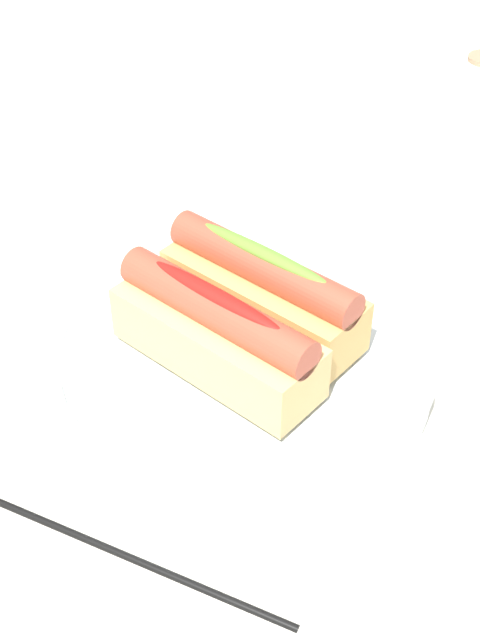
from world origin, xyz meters
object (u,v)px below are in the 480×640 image
at_px(hotdog_front, 216,333).
at_px(chopstick_near, 124,553).
at_px(paper_towel_roll, 472,131).
at_px(serving_bowl, 240,358).
at_px(hotdog_back, 262,290).

height_order(hotdog_front, chopstick_near, hotdog_front).
distance_m(hotdog_front, paper_towel_roll, 0.35).
bearing_deg(serving_bowl, chopstick_near, -83.09).
relative_size(hotdog_front, chopstick_near, 0.71).
distance_m(hotdog_front, hotdog_back, 0.06).
bearing_deg(chopstick_near, paper_towel_roll, 80.67).
relative_size(hotdog_back, chopstick_near, 0.71).
xyz_separation_m(hotdog_back, chopstick_near, (0.02, -0.19, -0.06)).
height_order(serving_bowl, chopstick_near, serving_bowl).
relative_size(serving_bowl, hotdog_front, 1.75).
bearing_deg(paper_towel_roll, chopstick_near, -93.71).
xyz_separation_m(hotdog_front, chopstick_near, (0.02, -0.14, -0.06)).
bearing_deg(hotdog_back, paper_towel_roll, 80.28).
distance_m(serving_bowl, hotdog_front, 0.05).
bearing_deg(hotdog_back, chopstick_near, -84.58).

